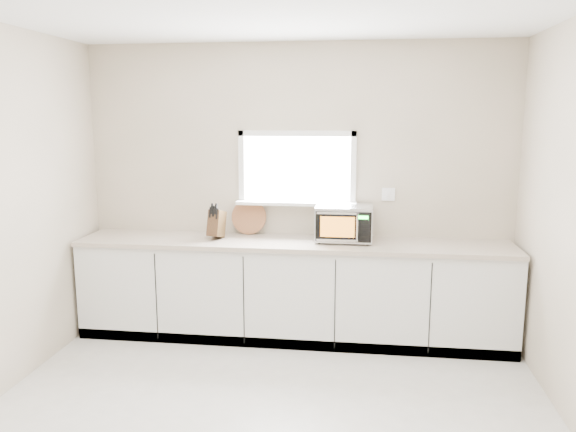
# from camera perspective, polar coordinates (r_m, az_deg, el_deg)

# --- Properties ---
(back_wall) EXTENTS (4.00, 0.17, 2.70)m
(back_wall) POSITION_cam_1_polar(r_m,az_deg,el_deg) (5.29, 0.93, 2.86)
(back_wall) COLOR beige
(back_wall) RESTS_ON ground
(cabinets) EXTENTS (3.92, 0.60, 0.88)m
(cabinets) POSITION_cam_1_polar(r_m,az_deg,el_deg) (5.21, 0.52, -7.69)
(cabinets) COLOR silver
(cabinets) RESTS_ON ground
(countertop) EXTENTS (3.92, 0.64, 0.04)m
(countertop) POSITION_cam_1_polar(r_m,az_deg,el_deg) (5.08, 0.51, -2.78)
(countertop) COLOR #B3A294
(countertop) RESTS_ON cabinets
(microwave) EXTENTS (0.51, 0.43, 0.32)m
(microwave) POSITION_cam_1_polar(r_m,az_deg,el_deg) (5.07, 5.73, -0.66)
(microwave) COLOR black
(microwave) RESTS_ON countertop
(knife_block) EXTENTS (0.15, 0.25, 0.34)m
(knife_block) POSITION_cam_1_polar(r_m,az_deg,el_deg) (5.18, -7.28, -0.73)
(knife_block) COLOR #463119
(knife_block) RESTS_ON countertop
(cutting_board) EXTENTS (0.33, 0.08, 0.33)m
(cutting_board) POSITION_cam_1_polar(r_m,az_deg,el_deg) (5.35, -4.00, -0.09)
(cutting_board) COLOR brown
(cutting_board) RESTS_ON countertop
(coffee_grinder) EXTENTS (0.16, 0.16, 0.23)m
(coffee_grinder) POSITION_cam_1_polar(r_m,az_deg,el_deg) (5.03, 5.39, -1.40)
(coffee_grinder) COLOR #BBBDC3
(coffee_grinder) RESTS_ON countertop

